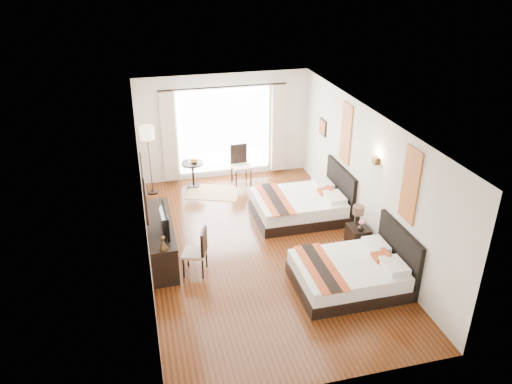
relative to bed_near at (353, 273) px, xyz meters
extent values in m
cube|color=#3D190B|center=(-1.31, 1.70, -0.29)|extent=(4.50, 7.50, 0.01)
cube|color=white|center=(-1.31, 1.70, 2.50)|extent=(4.50, 7.50, 0.02)
cube|color=silver|center=(0.93, 1.70, 1.11)|extent=(0.01, 7.50, 2.80)
cube|color=silver|center=(-3.56, 1.70, 1.11)|extent=(0.01, 7.50, 2.80)
cube|color=silver|center=(-1.31, 5.45, 1.11)|extent=(4.50, 0.01, 2.80)
cube|color=silver|center=(-1.31, -2.04, 1.11)|extent=(4.50, 0.01, 2.80)
cube|color=white|center=(-1.31, 5.43, 1.01)|extent=(2.40, 0.02, 2.20)
cube|color=white|center=(-1.31, 5.37, 1.01)|extent=(2.30, 0.02, 2.10)
cube|color=beige|center=(-2.76, 5.33, 0.99)|extent=(0.35, 0.14, 2.35)
cube|color=beige|center=(0.14, 5.33, 0.99)|extent=(0.35, 0.14, 2.35)
cube|color=maroon|center=(0.92, 0.00, 1.66)|extent=(0.03, 0.50, 1.35)
cube|color=maroon|center=(0.92, 2.75, 1.66)|extent=(0.03, 0.50, 1.35)
cube|color=#432F17|center=(0.88, 1.22, 1.63)|extent=(0.10, 0.14, 0.14)
cube|color=black|center=(-3.53, 1.89, 1.26)|extent=(0.04, 1.25, 0.95)
cube|color=white|center=(-3.51, 1.89, 1.26)|extent=(0.01, 1.12, 0.82)
cube|color=black|center=(-0.10, 0.00, -0.17)|extent=(1.90, 1.48, 0.23)
cube|color=white|center=(-0.10, 0.00, 0.08)|extent=(1.84, 1.44, 0.28)
cube|color=black|center=(0.89, 0.00, 0.27)|extent=(0.08, 1.48, 1.11)
cube|color=#AD551B|center=(-0.64, 0.00, 0.23)|extent=(0.51, 1.54, 0.02)
cube|color=black|center=(-0.14, 2.75, -0.17)|extent=(1.97, 1.54, 0.24)
cube|color=white|center=(-0.14, 2.75, 0.10)|extent=(1.91, 1.50, 0.29)
cube|color=black|center=(0.89, 2.75, 0.29)|extent=(0.08, 1.54, 1.16)
cube|color=#AD551B|center=(-0.69, 2.75, 0.25)|extent=(0.53, 1.60, 0.02)
cube|color=black|center=(0.67, 1.22, -0.06)|extent=(0.39, 0.48, 0.46)
cylinder|color=black|center=(0.69, 1.36, 0.31)|extent=(0.10, 0.10, 0.20)
cylinder|color=#422B20|center=(0.69, 1.36, 0.50)|extent=(0.24, 0.24, 0.18)
imported|color=black|center=(0.65, 1.09, 0.28)|extent=(0.17, 0.17, 0.14)
cube|color=black|center=(-3.30, 1.89, 0.09)|extent=(0.50, 2.20, 0.76)
imported|color=black|center=(-3.28, 1.51, 0.70)|extent=(0.14, 0.82, 0.47)
cube|color=tan|center=(-2.73, 1.14, 0.14)|extent=(0.56, 0.56, 0.06)
cube|color=black|center=(-2.55, 1.07, 0.41)|extent=(0.18, 0.40, 0.48)
cylinder|color=black|center=(-3.31, 4.85, -0.27)|extent=(0.27, 0.27, 0.03)
cylinder|color=#432F17|center=(-3.31, 4.85, 0.49)|extent=(0.03, 0.03, 1.50)
cylinder|color=beige|center=(-3.31, 4.85, 1.33)|extent=(0.36, 0.36, 0.31)
cylinder|color=black|center=(-2.24, 5.00, 0.04)|extent=(0.58, 0.58, 0.67)
imported|color=#432418|center=(-2.21, 4.98, 0.40)|extent=(0.21, 0.21, 0.05)
cube|color=tan|center=(-0.99, 4.87, 0.19)|extent=(0.52, 0.52, 0.06)
cube|color=black|center=(-1.01, 5.08, 0.47)|extent=(0.45, 0.09, 0.53)
cube|color=tan|center=(-1.82, 4.48, -0.28)|extent=(1.54, 1.31, 0.01)
camera|label=1|loc=(-3.55, -6.85, 5.33)|focal=35.00mm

